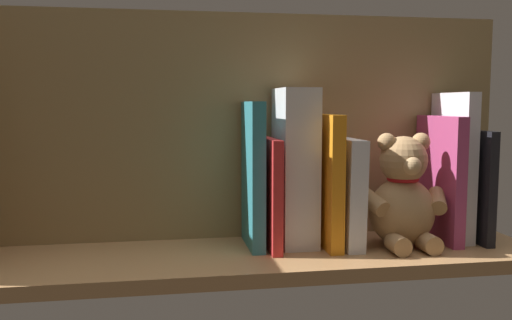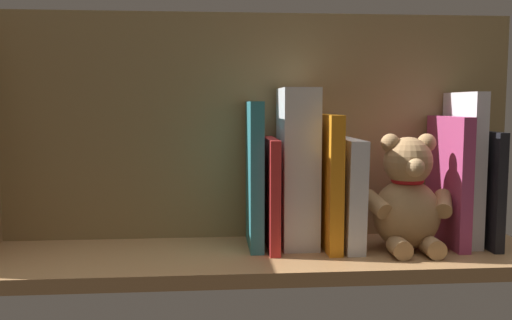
% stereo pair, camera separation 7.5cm
% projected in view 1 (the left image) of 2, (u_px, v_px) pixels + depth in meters
% --- Properties ---
extents(ground_plane, '(0.93, 0.25, 0.02)m').
position_uv_depth(ground_plane, '(256.00, 257.00, 0.89)').
color(ground_plane, '#A87A4C').
extents(shelf_back_panel, '(0.93, 0.02, 0.40)m').
position_uv_depth(shelf_back_panel, '(246.00, 127.00, 0.97)').
color(shelf_back_panel, olive).
rests_on(shelf_back_panel, ground_plane).
extents(book_0, '(0.02, 0.15, 0.19)m').
position_uv_depth(book_0, '(469.00, 184.00, 0.96)').
color(book_0, black).
rests_on(book_0, ground_plane).
extents(book_1, '(0.02, 0.13, 0.26)m').
position_uv_depth(book_1, '(453.00, 166.00, 0.96)').
color(book_1, silver).
rests_on(book_1, ground_plane).
extents(book_2, '(0.02, 0.14, 0.22)m').
position_uv_depth(book_2, '(439.00, 178.00, 0.95)').
color(book_2, '#B23F72').
rests_on(book_2, ground_plane).
extents(teddy_bear, '(0.15, 0.12, 0.19)m').
position_uv_depth(teddy_bear, '(403.00, 197.00, 0.91)').
color(teddy_bear, tan).
rests_on(teddy_bear, ground_plane).
extents(book_3, '(0.03, 0.14, 0.18)m').
position_uv_depth(book_3, '(344.00, 191.00, 0.92)').
color(book_3, silver).
rests_on(book_3, ground_plane).
extents(book_4, '(0.02, 0.14, 0.22)m').
position_uv_depth(book_4, '(325.00, 180.00, 0.91)').
color(book_4, orange).
rests_on(book_4, ground_plane).
extents(dictionary_thick_white, '(0.06, 0.11, 0.26)m').
position_uv_depth(dictionary_thick_white, '(295.00, 167.00, 0.92)').
color(dictionary_thick_white, silver).
rests_on(dictionary_thick_white, ground_plane).
extents(book_5, '(0.02, 0.14, 0.18)m').
position_uv_depth(book_5, '(270.00, 193.00, 0.90)').
color(book_5, red).
rests_on(book_5, ground_plane).
extents(book_6, '(0.02, 0.12, 0.24)m').
position_uv_depth(book_6, '(253.00, 175.00, 0.90)').
color(book_6, teal).
rests_on(book_6, ground_plane).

